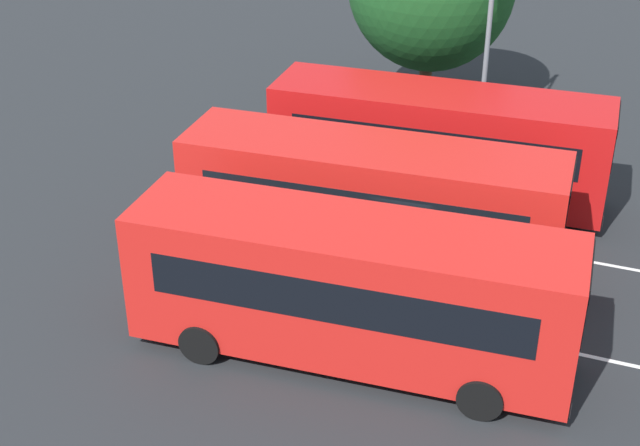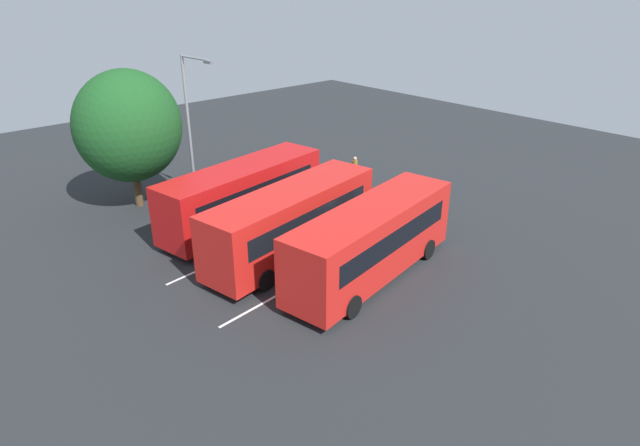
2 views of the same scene
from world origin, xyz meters
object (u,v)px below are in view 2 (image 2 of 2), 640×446
Objects in this scene: bus_far_left at (372,239)px; depot_tree at (128,127)px; bus_center_left at (292,220)px; street_lamp at (191,122)px; bus_center_right at (243,194)px; pedestrian at (355,168)px.

bus_far_left is 14.86m from depot_tree.
street_lamp is at bearing 80.35° from bus_center_left.
depot_tree reaches higher than bus_far_left.
bus_center_right is 1.28× the size of depot_tree.
depot_tree is at bearing 105.25° from bus_center_right.
bus_center_left is 1.00× the size of bus_center_right.
bus_far_left is 11.27m from pedestrian.
bus_center_left is 4.13m from bus_center_right.
street_lamp reaches higher than pedestrian.
bus_far_left is 3.94m from bus_center_left.
bus_far_left is 1.28× the size of depot_tree.
pedestrian is (8.74, 4.63, -0.71)m from bus_center_left.
bus_center_right is 7.35m from depot_tree.
bus_center_left is at bearing 39.55° from pedestrian.
bus_center_left reaches higher than pedestrian.
bus_center_left is at bearing 98.61° from bus_far_left.
bus_center_right is 8.58m from pedestrian.
depot_tree is (-3.84, 14.09, 2.74)m from bus_far_left.
bus_center_left is 5.44× the size of pedestrian.
street_lamp is (0.02, 8.40, 2.92)m from bus_center_left.
street_lamp is (-0.18, 4.27, 2.92)m from bus_center_right.
street_lamp is at bearing -36.52° from depot_tree.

